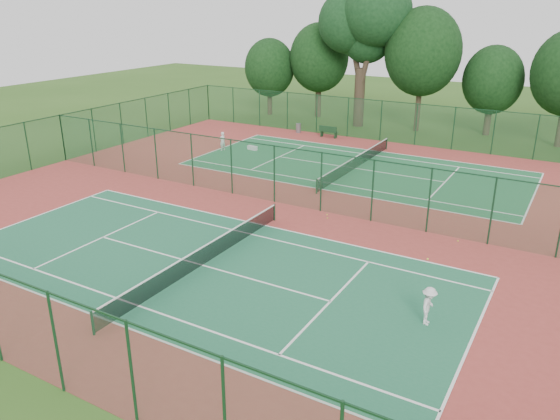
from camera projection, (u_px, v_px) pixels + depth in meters
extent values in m
plane|color=#2F541A|center=(297.00, 206.00, 32.15)|extent=(120.00, 120.00, 0.00)
cube|color=maroon|center=(297.00, 206.00, 32.15)|extent=(40.00, 36.00, 0.01)
cube|color=#1F6241|center=(203.00, 265.00, 24.86)|extent=(23.77, 10.97, 0.01)
cube|color=#1E5F35|center=(356.00, 168.00, 39.42)|extent=(23.77, 10.97, 0.01)
cube|color=#194C2B|center=(398.00, 123.00, 46.09)|extent=(40.00, 0.02, 3.50)
cube|color=#163E22|center=(400.00, 102.00, 45.48)|extent=(40.00, 0.05, 0.05)
cube|color=#1B5232|center=(23.00, 328.00, 16.96)|extent=(40.00, 0.02, 3.50)
cube|color=#153B21|center=(13.00, 279.00, 16.35)|extent=(40.00, 0.05, 0.05)
cube|color=#16432D|center=(63.00, 138.00, 40.89)|extent=(0.02, 36.00, 3.50)
cube|color=#153A20|center=(59.00, 115.00, 40.28)|extent=(0.05, 36.00, 0.05)
cube|color=#1B532C|center=(297.00, 178.00, 31.53)|extent=(40.00, 0.02, 3.50)
cube|color=#153B23|center=(298.00, 149.00, 30.92)|extent=(40.00, 0.05, 0.05)
cylinder|color=#153A21|center=(93.00, 323.00, 19.52)|extent=(0.10, 0.10, 0.97)
cylinder|color=#153A21|center=(274.00, 212.00, 29.87)|extent=(0.10, 0.10, 0.97)
cube|color=black|center=(203.00, 256.00, 24.69)|extent=(0.02, 12.80, 0.85)
cube|color=white|center=(202.00, 247.00, 24.54)|extent=(0.04, 12.80, 0.06)
cylinder|color=#143720|center=(317.00, 186.00, 34.08)|extent=(0.10, 0.10, 0.97)
cylinder|color=#143720|center=(387.00, 144.00, 44.43)|extent=(0.10, 0.10, 0.97)
cube|color=black|center=(356.00, 162.00, 39.26)|extent=(0.02, 12.80, 0.85)
cube|color=silver|center=(357.00, 156.00, 39.10)|extent=(0.04, 12.80, 0.06)
imported|color=silver|center=(429.00, 306.00, 20.08)|extent=(0.60, 1.00, 1.51)
imported|color=silver|center=(222.00, 141.00, 44.01)|extent=(0.48, 0.62, 1.51)
cylinder|color=slate|center=(298.00, 128.00, 50.24)|extent=(0.62, 0.62, 0.84)
cube|color=black|center=(322.00, 134.00, 48.82)|extent=(0.09, 0.45, 0.51)
cube|color=black|center=(336.00, 135.00, 48.18)|extent=(0.09, 0.45, 0.51)
cube|color=black|center=(329.00, 131.00, 48.40)|extent=(1.70, 0.48, 0.06)
cube|color=black|center=(328.00, 129.00, 48.13)|extent=(1.70, 0.06, 0.51)
cube|color=silver|center=(252.00, 148.00, 44.38)|extent=(0.91, 0.48, 0.33)
sphere|color=#ACCA2F|center=(327.00, 218.00, 30.28)|extent=(0.07, 0.07, 0.07)
sphere|color=yellow|center=(458.00, 241.00, 27.35)|extent=(0.07, 0.07, 0.07)
sphere|color=#CADE33|center=(327.00, 215.00, 30.75)|extent=(0.07, 0.07, 0.07)
cylinder|color=#33271C|center=(359.00, 97.00, 52.25)|extent=(1.00, 1.00, 5.48)
cylinder|color=#33271C|center=(354.00, 53.00, 51.39)|extent=(1.86, 0.55, 5.44)
cylinder|color=#33271C|center=(369.00, 51.00, 50.16)|extent=(1.73, 0.51, 5.91)
sphere|color=black|center=(350.00, 22.00, 50.72)|extent=(5.84, 5.84, 5.84)
sphere|color=black|center=(377.00, 12.00, 48.70)|extent=(6.21, 6.21, 6.21)
sphere|color=black|center=(367.00, 37.00, 50.80)|extent=(4.75, 4.75, 4.75)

